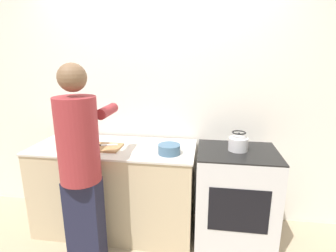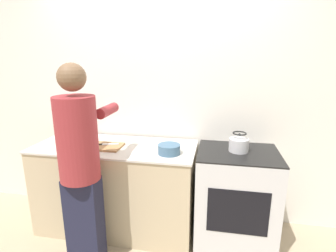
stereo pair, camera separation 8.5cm
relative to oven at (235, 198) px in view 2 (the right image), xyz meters
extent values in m
plane|color=tan|center=(-0.80, -0.29, -0.46)|extent=(12.00, 12.00, 0.00)
cube|color=white|center=(-0.80, 0.42, 0.84)|extent=(8.00, 0.05, 2.60)
cube|color=#C6B28E|center=(-1.17, 0.03, -0.02)|extent=(1.55, 0.65, 0.87)
cube|color=beige|center=(-1.17, 0.03, 0.42)|extent=(1.58, 0.67, 0.02)
cube|color=silver|center=(0.00, 0.00, -0.01)|extent=(0.71, 0.59, 0.90)
cube|color=black|center=(0.00, 0.00, 0.45)|extent=(0.71, 0.59, 0.01)
cube|color=black|center=(0.00, -0.29, 0.04)|extent=(0.50, 0.01, 0.40)
cube|color=#1D1F36|center=(-1.25, -0.51, -0.06)|extent=(0.28, 0.17, 0.79)
cylinder|color=maroon|center=(-1.25, -0.51, 0.66)|extent=(0.31, 0.31, 0.66)
sphere|color=brown|center=(-1.25, -0.51, 1.13)|extent=(0.21, 0.21, 0.21)
cylinder|color=maroon|center=(-1.38, -0.22, 0.83)|extent=(0.09, 0.30, 0.09)
cylinder|color=maroon|center=(-1.11, -0.22, 0.83)|extent=(0.09, 0.30, 0.09)
cube|color=#A87A4C|center=(-1.27, -0.03, 0.44)|extent=(0.38, 0.24, 0.02)
cube|color=silver|center=(-1.21, 0.01, 0.45)|extent=(0.16, 0.08, 0.01)
cube|color=black|center=(-1.33, -0.03, 0.45)|extent=(0.10, 0.05, 0.01)
cylinder|color=silver|center=(0.00, 0.02, 0.52)|extent=(0.17, 0.17, 0.12)
cone|color=silver|center=(0.00, 0.02, 0.59)|extent=(0.14, 0.14, 0.03)
sphere|color=black|center=(0.00, 0.02, 0.61)|extent=(0.02, 0.02, 0.02)
torus|color=black|center=(0.00, 0.02, 0.62)|extent=(0.12, 0.12, 0.01)
cylinder|color=#426684|center=(-0.61, -0.09, 0.48)|extent=(0.20, 0.20, 0.09)
cylinder|color=#756047|center=(-1.68, 0.16, 0.51)|extent=(0.16, 0.16, 0.16)
cylinder|color=#28231E|center=(-1.68, 0.16, 0.60)|extent=(0.17, 0.17, 0.01)
camera|label=1|loc=(-0.30, -2.27, 1.27)|focal=28.00mm
camera|label=2|loc=(-0.21, -2.25, 1.27)|focal=28.00mm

